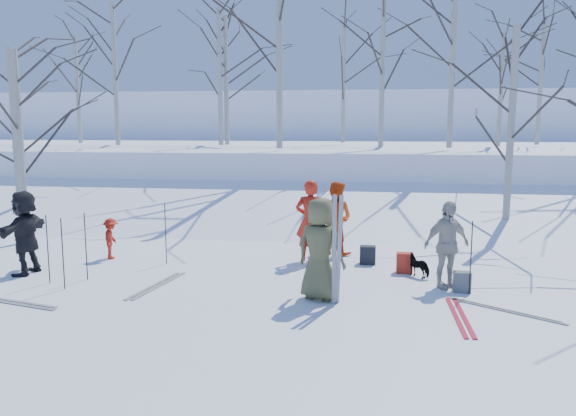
# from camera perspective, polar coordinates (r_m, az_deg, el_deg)

# --- Properties ---
(ground) EXTENTS (120.00, 120.00, 0.00)m
(ground) POSITION_cam_1_polar(r_m,az_deg,el_deg) (10.60, -1.15, -8.17)
(ground) COLOR white
(ground) RESTS_ON ground
(snow_ramp) EXTENTS (70.00, 9.49, 4.12)m
(snow_ramp) POSITION_cam_1_polar(r_m,az_deg,el_deg) (17.34, 2.55, -1.09)
(snow_ramp) COLOR white
(snow_ramp) RESTS_ON ground
(snow_plateau) EXTENTS (70.00, 18.00, 2.20)m
(snow_plateau) POSITION_cam_1_polar(r_m,az_deg,el_deg) (27.15, 4.60, 4.18)
(snow_plateau) COLOR white
(snow_plateau) RESTS_ON ground
(far_hill) EXTENTS (90.00, 30.00, 6.00)m
(far_hill) POSITION_cam_1_polar(r_m,az_deg,el_deg) (48.06, 6.16, 7.23)
(far_hill) COLOR white
(far_hill) RESTS_ON ground
(skier_olive_center) EXTENTS (1.03, 0.85, 1.80)m
(skier_olive_center) POSITION_cam_1_polar(r_m,az_deg,el_deg) (9.76, 3.29, -4.17)
(skier_olive_center) COLOR brown
(skier_olive_center) RESTS_ON ground
(skier_red_north) EXTENTS (0.68, 0.46, 1.83)m
(skier_red_north) POSITION_cam_1_polar(r_m,az_deg,el_deg) (12.47, 2.27, -1.31)
(skier_red_north) COLOR #AD1F10
(skier_red_north) RESTS_ON ground
(skier_redor_behind) EXTENTS (1.04, 0.96, 1.72)m
(skier_redor_behind) POSITION_cam_1_polar(r_m,az_deg,el_deg) (13.22, 4.86, -1.01)
(skier_redor_behind) COLOR #CF440F
(skier_redor_behind) RESTS_ON ground
(skier_red_seated) EXTENTS (0.47, 0.67, 0.94)m
(skier_red_seated) POSITION_cam_1_polar(r_m,az_deg,el_deg) (13.38, -17.54, -2.98)
(skier_red_seated) COLOR #AD1F10
(skier_red_seated) RESTS_ON ground
(skier_cream_east) EXTENTS (1.04, 0.82, 1.64)m
(skier_cream_east) POSITION_cam_1_polar(r_m,az_deg,el_deg) (10.88, 15.82, -3.60)
(skier_cream_east) COLOR beige
(skier_cream_east) RESTS_ON ground
(skier_grey_west) EXTENTS (0.61, 1.63, 1.72)m
(skier_grey_west) POSITION_cam_1_polar(r_m,az_deg,el_deg) (12.61, -25.17, -2.26)
(skier_grey_west) COLOR black
(skier_grey_west) RESTS_ON ground
(dog) EXTENTS (0.58, 0.54, 0.46)m
(dog) POSITION_cam_1_polar(r_m,az_deg,el_deg) (11.64, 13.22, -5.70)
(dog) COLOR black
(dog) RESTS_ON ground
(upright_ski_left) EXTENTS (0.07, 0.16, 1.90)m
(upright_ski_left) POSITION_cam_1_polar(r_m,az_deg,el_deg) (9.46, 4.72, -4.30)
(upright_ski_left) COLOR silver
(upright_ski_left) RESTS_ON ground
(upright_ski_right) EXTENTS (0.14, 0.23, 1.89)m
(upright_ski_right) POSITION_cam_1_polar(r_m,az_deg,el_deg) (9.47, 5.22, -4.28)
(upright_ski_right) COLOR silver
(upright_ski_right) RESTS_ON ground
(ski_pair_a) EXTENTS (1.09, 1.99, 0.02)m
(ski_pair_a) POSITION_cam_1_polar(r_m,az_deg,el_deg) (10.87, -26.17, -8.58)
(ski_pair_a) COLOR silver
(ski_pair_a) RESTS_ON ground
(ski_pair_b) EXTENTS (0.22, 1.90, 0.02)m
(ski_pair_b) POSITION_cam_1_polar(r_m,az_deg,el_deg) (9.49, 17.07, -10.52)
(ski_pair_b) COLOR #AF192C
(ski_pair_b) RESTS_ON ground
(ski_pair_c) EXTENTS (1.97, 2.09, 0.02)m
(ski_pair_c) POSITION_cam_1_polar(r_m,az_deg,el_deg) (10.04, 21.07, -9.66)
(ski_pair_c) COLOR silver
(ski_pair_c) RESTS_ON ground
(ski_pair_d) EXTENTS (0.82, 1.97, 0.02)m
(ski_pair_d) POSITION_cam_1_polar(r_m,az_deg,el_deg) (11.03, -13.17, -7.68)
(ski_pair_d) COLOR silver
(ski_pair_d) RESTS_ON ground
(ski_pole_a) EXTENTS (0.02, 0.02, 1.34)m
(ski_pole_a) POSITION_cam_1_polar(r_m,az_deg,el_deg) (12.43, 2.31, -2.50)
(ski_pole_a) COLOR black
(ski_pole_a) RESTS_ON ground
(ski_pole_b) EXTENTS (0.02, 0.02, 1.34)m
(ski_pole_b) POSITION_cam_1_polar(r_m,az_deg,el_deg) (12.55, -12.33, -2.58)
(ski_pole_b) COLOR black
(ski_pole_b) RESTS_ON ground
(ski_pole_c) EXTENTS (0.02, 0.02, 1.34)m
(ski_pole_c) POSITION_cam_1_polar(r_m,az_deg,el_deg) (11.70, -19.85, -3.70)
(ski_pole_c) COLOR black
(ski_pole_c) RESTS_ON ground
(ski_pole_d) EXTENTS (0.02, 0.02, 1.34)m
(ski_pole_d) POSITION_cam_1_polar(r_m,az_deg,el_deg) (11.02, 16.21, -4.27)
(ski_pole_d) COLOR black
(ski_pole_d) RESTS_ON ground
(ski_pole_e) EXTENTS (0.02, 0.02, 1.34)m
(ski_pole_e) POSITION_cam_1_polar(r_m,az_deg,el_deg) (11.19, -21.91, -4.35)
(ski_pole_e) COLOR black
(ski_pole_e) RESTS_ON ground
(ski_pole_f) EXTENTS (0.02, 0.02, 1.34)m
(ski_pole_f) POSITION_cam_1_polar(r_m,az_deg,el_deg) (13.01, 4.55, -2.02)
(ski_pole_f) COLOR black
(ski_pole_f) RESTS_ON ground
(ski_pole_g) EXTENTS (0.02, 0.02, 1.34)m
(ski_pole_g) POSITION_cam_1_polar(r_m,az_deg,el_deg) (10.60, 18.09, -4.84)
(ski_pole_g) COLOR black
(ski_pole_g) RESTS_ON ground
(ski_pole_h) EXTENTS (0.02, 0.02, 1.34)m
(ski_pole_h) POSITION_cam_1_polar(r_m,az_deg,el_deg) (11.71, -23.22, -3.87)
(ski_pole_h) COLOR black
(ski_pole_h) RESTS_ON ground
(backpack_red) EXTENTS (0.32, 0.22, 0.42)m
(backpack_red) POSITION_cam_1_polar(r_m,az_deg,el_deg) (11.86, 11.74, -5.48)
(backpack_red) COLOR #A22819
(backpack_red) RESTS_ON ground
(backpack_grey) EXTENTS (0.30, 0.20, 0.38)m
(backpack_grey) POSITION_cam_1_polar(r_m,az_deg,el_deg) (10.80, 17.26, -7.19)
(backpack_grey) COLOR #515458
(backpack_grey) RESTS_ON ground
(backpack_dark) EXTENTS (0.34, 0.24, 0.40)m
(backpack_dark) POSITION_cam_1_polar(r_m,az_deg,el_deg) (12.47, 8.10, -4.75)
(backpack_dark) COLOR black
(backpack_dark) RESTS_ON ground
(birch_plateau_a) EXTENTS (3.88, 3.88, 4.68)m
(birch_plateau_a) POSITION_cam_1_polar(r_m,az_deg,el_deg) (27.34, -20.59, 11.13)
(birch_plateau_a) COLOR silver
(birch_plateau_a) RESTS_ON snow_plateau
(birch_plateau_d) EXTENTS (4.80, 4.80, 6.00)m
(birch_plateau_d) POSITION_cam_1_polar(r_m,az_deg,el_deg) (21.21, 16.37, 14.02)
(birch_plateau_d) COLOR silver
(birch_plateau_d) RESTS_ON snow_plateau
(birch_plateau_e) EXTENTS (5.64, 5.64, 7.20)m
(birch_plateau_e) POSITION_cam_1_polar(r_m,az_deg,el_deg) (20.00, -0.90, 16.45)
(birch_plateau_e) COLOR silver
(birch_plateau_e) RESTS_ON snow_plateau
(birch_plateau_f) EXTENTS (4.20, 4.20, 5.14)m
(birch_plateau_f) POSITION_cam_1_polar(r_m,az_deg,el_deg) (23.50, -6.30, 12.68)
(birch_plateau_f) COLOR silver
(birch_plateau_f) RESTS_ON snow_plateau
(birch_plateau_g) EXTENTS (4.10, 4.10, 4.99)m
(birch_plateau_g) POSITION_cam_1_polar(r_m,az_deg,el_deg) (25.62, 24.28, 11.48)
(birch_plateau_g) COLOR silver
(birch_plateau_g) RESTS_ON snow_plateau
(birch_plateau_h) EXTENTS (4.37, 4.37, 5.38)m
(birch_plateau_h) POSITION_cam_1_polar(r_m,az_deg,el_deg) (23.25, -6.93, 13.01)
(birch_plateau_h) COLOR silver
(birch_plateau_h) RESTS_ON snow_plateau
(birch_plateau_i) EXTENTS (3.54, 3.54, 4.21)m
(birch_plateau_i) POSITION_cam_1_polar(r_m,az_deg,el_deg) (23.17, 20.81, 11.09)
(birch_plateau_i) COLOR silver
(birch_plateau_i) RESTS_ON snow_plateau
(birch_plateau_j) EXTENTS (4.34, 4.34, 5.35)m
(birch_plateau_j) POSITION_cam_1_polar(r_m,az_deg,el_deg) (26.40, 5.65, 12.45)
(birch_plateau_j) COLOR silver
(birch_plateau_j) RESTS_ON snow_plateau
(birch_plateau_k) EXTENTS (4.50, 4.50, 5.57)m
(birch_plateau_k) POSITION_cam_1_polar(r_m,az_deg,el_deg) (24.10, -17.15, 12.77)
(birch_plateau_k) COLOR silver
(birch_plateau_k) RESTS_ON snow_plateau
(birch_plateau_l) EXTENTS (4.50, 4.50, 5.57)m
(birch_plateau_l) POSITION_cam_1_polar(r_m,az_deg,el_deg) (21.50, 9.56, 13.59)
(birch_plateau_l) COLOR silver
(birch_plateau_l) RESTS_ON snow_plateau
(birch_edge_a) EXTENTS (4.01, 4.01, 4.87)m
(birch_edge_a) POSITION_cam_1_polar(r_m,az_deg,el_deg) (15.78, -25.54, 5.49)
(birch_edge_a) COLOR silver
(birch_edge_a) RESTS_ON ground
(birch_edge_d) EXTENTS (4.32, 4.32, 5.31)m
(birch_edge_d) POSITION_cam_1_polar(r_m,az_deg,el_deg) (19.12, -25.98, 6.50)
(birch_edge_d) COLOR silver
(birch_edge_d) RESTS_ON ground
(birch_edge_e) EXTENTS (4.52, 4.52, 5.60)m
(birch_edge_e) POSITION_cam_1_polar(r_m,az_deg,el_deg) (16.22, 21.69, 7.07)
(birch_edge_e) COLOR silver
(birch_edge_e) RESTS_ON ground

